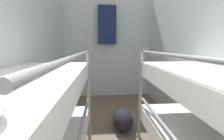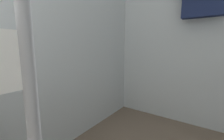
{
  "view_description": "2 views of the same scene",
  "coord_description": "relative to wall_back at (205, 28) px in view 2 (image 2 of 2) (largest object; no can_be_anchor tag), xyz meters",
  "views": [
    {
      "loc": [
        -0.19,
        0.43,
        1.3
      ],
      "look_at": [
        -0.01,
        2.7,
        0.94
      ],
      "focal_mm": 24.0,
      "sensor_mm": 36.0,
      "label": 1
    },
    {
      "loc": [
        0.14,
        2.15,
        1.05
      ],
      "look_at": [
        -0.66,
        3.3,
        0.82
      ],
      "focal_mm": 24.0,
      "sensor_mm": 36.0,
      "label": 2
    }
  ],
  "objects": [
    {
      "name": "wall_back",
      "position": [
        0.0,
        0.0,
        0.0
      ],
      "size": [
        2.32,
        0.06,
        2.51
      ],
      "color": "silver",
      "rests_on": "ground_plane"
    }
  ]
}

